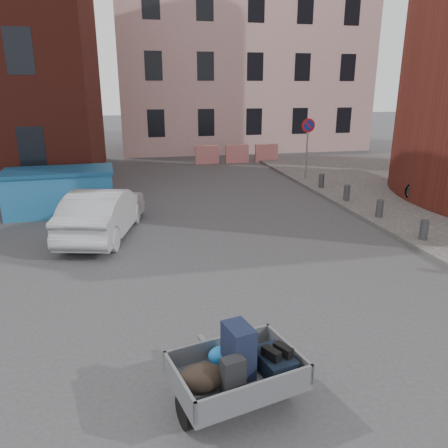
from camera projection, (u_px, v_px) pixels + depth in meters
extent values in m
plane|color=#38383A|center=(214.00, 282.00, 9.54)|extent=(120.00, 120.00, 0.00)
cube|color=#D2A2A2|center=(239.00, 41.00, 29.14)|extent=(16.00, 8.00, 14.00)
cylinder|color=gray|center=(307.00, 150.00, 19.17)|extent=(0.07, 0.07, 2.60)
cylinder|color=red|center=(308.00, 125.00, 18.83)|extent=(0.60, 0.03, 0.60)
cylinder|color=navy|center=(309.00, 125.00, 18.81)|extent=(0.44, 0.03, 0.44)
cylinder|color=#3A3A3D|center=(424.00, 230.00, 11.74)|extent=(0.22, 0.22, 0.55)
cylinder|color=#3A3A3D|center=(380.00, 208.00, 13.79)|extent=(0.22, 0.22, 0.55)
cylinder|color=#3A3A3D|center=(347.00, 193.00, 15.84)|extent=(0.22, 0.22, 0.55)
cylinder|color=#3A3A3D|center=(321.00, 180.00, 17.89)|extent=(0.22, 0.22, 0.55)
cube|color=red|center=(207.00, 155.00, 23.87)|extent=(1.30, 0.18, 1.00)
cube|color=red|center=(237.00, 154.00, 24.21)|extent=(1.30, 0.18, 1.00)
cube|color=red|center=(266.00, 153.00, 24.55)|extent=(1.30, 0.18, 1.00)
cylinder|color=black|center=(185.00, 412.00, 5.41)|extent=(0.20, 0.45, 0.44)
cylinder|color=black|center=(283.00, 380.00, 6.01)|extent=(0.20, 0.45, 0.44)
cube|color=slate|center=(236.00, 379.00, 5.64)|extent=(1.81, 1.44, 0.08)
cube|color=slate|center=(179.00, 385.00, 5.26)|extent=(0.30, 1.08, 0.28)
cube|color=slate|center=(288.00, 352.00, 5.91)|extent=(0.30, 1.08, 0.28)
cube|color=slate|center=(219.00, 346.00, 6.04)|extent=(1.57, 0.41, 0.28)
cube|color=slate|center=(257.00, 393.00, 5.13)|extent=(1.57, 0.41, 0.28)
cube|color=slate|center=(209.00, 348.00, 6.43)|extent=(0.24, 0.70, 0.06)
cube|color=#171F38|center=(238.00, 350.00, 5.58)|extent=(0.40, 0.51, 0.70)
cube|color=black|center=(274.00, 363.00, 5.71)|extent=(0.53, 0.68, 0.25)
ellipsoid|color=black|center=(202.00, 378.00, 5.32)|extent=(0.67, 0.49, 0.36)
cube|color=black|center=(233.00, 376.00, 5.26)|extent=(0.31, 0.24, 0.48)
ellipsoid|color=#1764B0|center=(221.00, 355.00, 5.87)|extent=(0.42, 0.38, 0.24)
cube|color=black|center=(271.00, 354.00, 5.57)|extent=(0.23, 0.29, 0.13)
cube|color=black|center=(283.00, 350.00, 5.65)|extent=(0.23, 0.29, 0.13)
cube|color=#2269A3|center=(60.00, 193.00, 14.59)|extent=(3.49, 1.90, 1.36)
cube|color=navy|center=(58.00, 171.00, 14.37)|extent=(3.61, 2.02, 0.11)
imported|color=#A8AAB0|center=(103.00, 212.00, 12.32)|extent=(2.43, 4.40, 1.38)
imported|color=black|center=(437.00, 186.00, 15.51)|extent=(2.30, 1.38, 1.14)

